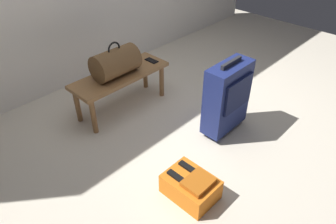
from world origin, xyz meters
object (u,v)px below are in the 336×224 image
duffel_bag_brown (116,63)px  backpack_orange (191,186)px  bench (121,79)px  suitcase_upright_navy (227,97)px  cell_phone (152,61)px

duffel_bag_brown → backpack_orange: 1.37m
bench → duffel_bag_brown: size_ratio=2.27×
suitcase_upright_navy → cell_phone: bearing=90.9°
suitcase_upright_navy → backpack_orange: size_ratio=1.90×
bench → duffel_bag_brown: duffel_bag_brown is taller
cell_phone → suitcase_upright_navy: 0.95m
duffel_bag_brown → backpack_orange: size_ratio=1.16×
bench → backpack_orange: bench is taller
bench → suitcase_upright_navy: size_ratio=1.39×
cell_phone → suitcase_upright_navy: bearing=-89.1°
cell_phone → backpack_orange: (-0.79, -1.22, -0.31)m
duffel_bag_brown → cell_phone: bearing=-3.7°
bench → suitcase_upright_navy: bearing=-67.0°
bench → duffel_bag_brown: (-0.04, 0.00, 0.19)m
duffel_bag_brown → suitcase_upright_navy: size_ratio=0.61×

